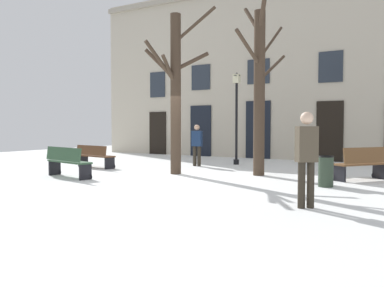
% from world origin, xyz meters
% --- Properties ---
extents(ground_plane, '(29.51, 29.51, 0.00)m').
position_xyz_m(ground_plane, '(0.00, 0.00, 0.00)').
color(ground_plane, white).
extents(building_facade, '(18.44, 0.60, 8.40)m').
position_xyz_m(building_facade, '(0.00, 8.13, 4.23)').
color(building_facade, '#BCB29E').
rests_on(building_facade, ground).
extents(tree_right_of_center, '(1.94, 1.93, 5.30)m').
position_xyz_m(tree_right_of_center, '(-0.10, 0.72, 2.71)').
color(tree_right_of_center, '#423326').
rests_on(tree_right_of_center, ground).
extents(tree_foreground, '(1.43, 3.07, 5.69)m').
position_xyz_m(tree_foreground, '(2.33, 1.76, 2.82)').
color(tree_foreground, '#423326').
rests_on(tree_foreground, ground).
extents(streetlamp, '(0.30, 0.30, 3.67)m').
position_xyz_m(streetlamp, '(0.26, 4.65, 2.25)').
color(streetlamp, black).
rests_on(streetlamp, ground).
extents(litter_bin, '(0.40, 0.40, 0.79)m').
position_xyz_m(litter_bin, '(4.67, 0.34, 0.40)').
color(litter_bin, '#2D3D2D').
rests_on(litter_bin, ground).
extents(bench_near_lamp, '(1.92, 0.83, 0.92)m').
position_xyz_m(bench_near_lamp, '(-2.42, -1.67, 0.49)').
color(bench_near_lamp, '#2D4C33').
rests_on(bench_near_lamp, ground).
extents(bench_by_litter_bin, '(1.37, 1.59, 0.95)m').
position_xyz_m(bench_by_litter_bin, '(5.28, 2.10, 0.48)').
color(bench_by_litter_bin, brown).
rests_on(bench_by_litter_bin, ground).
extents(bench_back_to_back_right, '(1.77, 0.74, 0.83)m').
position_xyz_m(bench_back_to_back_right, '(-3.74, 0.85, 0.43)').
color(bench_back_to_back_right, '#51331E').
rests_on(bench_back_to_back_right, ground).
extents(person_crossing_plaza, '(0.43, 0.41, 1.81)m').
position_xyz_m(person_crossing_plaza, '(4.93, -2.58, 1.02)').
color(person_crossing_plaza, '#2D271E').
rests_on(person_crossing_plaza, ground).
extents(person_by_shop_door, '(0.41, 0.27, 1.59)m').
position_xyz_m(person_by_shop_door, '(-0.78, 3.30, 0.87)').
color(person_by_shop_door, '#2D271E').
rests_on(person_by_shop_door, ground).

